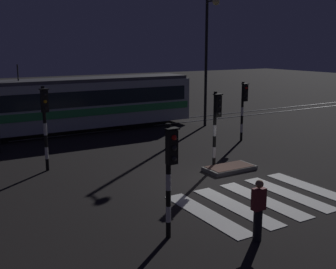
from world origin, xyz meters
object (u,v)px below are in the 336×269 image
at_px(traffic_light_corner_near_left, 170,165).
at_px(traffic_light_corner_far_left, 45,116).
at_px(street_lamp_trackside_right, 208,48).
at_px(tram, 63,104).
at_px(traffic_light_corner_far_right, 244,102).
at_px(pedestrian_waiting_at_kerb, 258,210).
at_px(traffic_light_median_centre, 216,118).

bearing_deg(traffic_light_corner_near_left, traffic_light_corner_far_left, 97.89).
height_order(street_lamp_trackside_right, tram, street_lamp_trackside_right).
height_order(traffic_light_corner_far_right, pedestrian_waiting_at_kerb, traffic_light_corner_far_right).
bearing_deg(traffic_light_corner_near_left, street_lamp_trackside_right, 50.36).
xyz_separation_m(traffic_light_corner_near_left, street_lamp_trackside_right, (10.52, 12.70, 2.88)).
xyz_separation_m(traffic_light_median_centre, street_lamp_trackside_right, (5.42, 8.00, 2.80)).
distance_m(traffic_light_median_centre, traffic_light_corner_far_right, 5.78).
distance_m(traffic_light_median_centre, street_lamp_trackside_right, 10.06).
relative_size(traffic_light_corner_near_left, traffic_light_corner_far_right, 0.98).
distance_m(traffic_light_corner_near_left, pedestrian_waiting_at_kerb, 2.66).
bearing_deg(traffic_light_corner_far_right, traffic_light_corner_far_left, -179.00).
bearing_deg(traffic_light_corner_far_right, pedestrian_waiting_at_kerb, -128.93).
distance_m(traffic_light_corner_far_left, traffic_light_corner_far_right, 10.79).
bearing_deg(street_lamp_trackside_right, traffic_light_corner_far_left, -158.23).
bearing_deg(traffic_light_corner_near_left, pedestrian_waiting_at_kerb, -33.56).
bearing_deg(traffic_light_corner_near_left, traffic_light_corner_far_right, 40.44).
relative_size(traffic_light_corner_far_left, street_lamp_trackside_right, 0.45).
distance_m(traffic_light_median_centre, traffic_light_corner_far_left, 7.07).
bearing_deg(pedestrian_waiting_at_kerb, traffic_light_corner_far_right, 51.07).
xyz_separation_m(traffic_light_corner_far_right, street_lamp_trackside_right, (0.85, 4.46, 2.83)).
xyz_separation_m(traffic_light_median_centre, traffic_light_corner_far_left, (-6.22, 3.35, 0.16)).
height_order(traffic_light_corner_far_left, tram, tram).
relative_size(traffic_light_corner_near_left, tram, 0.19).
bearing_deg(street_lamp_trackside_right, traffic_light_median_centre, -124.10).
height_order(traffic_light_corner_far_left, traffic_light_corner_far_right, traffic_light_corner_far_left).
relative_size(traffic_light_corner_near_left, traffic_light_median_centre, 0.96).
bearing_deg(street_lamp_trackside_right, pedestrian_waiting_at_kerb, -121.44).
bearing_deg(tram, traffic_light_median_centre, -73.13).
relative_size(traffic_light_corner_near_left, street_lamp_trackside_right, 0.40).
relative_size(traffic_light_corner_far_right, tram, 0.20).
height_order(traffic_light_corner_near_left, traffic_light_corner_far_right, traffic_light_corner_far_right).
xyz_separation_m(traffic_light_corner_far_right, pedestrian_waiting_at_kerb, (-7.71, -9.54, -1.28)).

